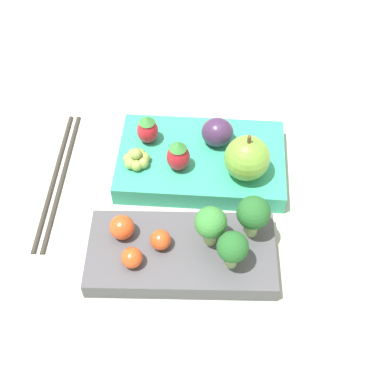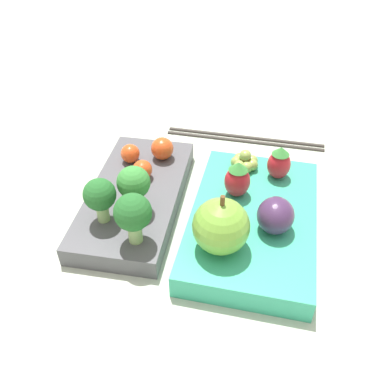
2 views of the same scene
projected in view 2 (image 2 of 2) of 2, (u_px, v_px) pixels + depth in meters
The scene contains 15 objects.
ground_plane at pixel (189, 209), 0.47m from camera, with size 4.00×4.00×0.00m, color #ADB7A3.
bento_box_savoury at pixel (136, 197), 0.47m from camera, with size 0.21×0.12×0.02m.
bento_box_fruit at pixel (253, 222), 0.44m from camera, with size 0.21×0.14×0.03m.
broccoli_floret_0 at pixel (100, 196), 0.41m from camera, with size 0.03×0.03×0.05m.
broccoli_floret_1 at pixel (134, 184), 0.42m from camera, with size 0.03×0.03×0.05m.
broccoli_floret_2 at pixel (133, 214), 0.38m from camera, with size 0.04×0.04×0.05m.
cherry_tomato_0 at pixel (162, 148), 0.50m from camera, with size 0.03×0.03×0.03m.
cherry_tomato_1 at pixel (142, 170), 0.47m from camera, with size 0.02×0.02×0.02m.
cherry_tomato_2 at pixel (130, 153), 0.49m from camera, with size 0.02×0.02×0.02m.
apple at pixel (221, 226), 0.38m from camera, with size 0.05×0.05×0.06m.
strawberry_0 at pixel (279, 163), 0.46m from camera, with size 0.03×0.03×0.04m.
strawberry_1 at pixel (237, 179), 0.44m from camera, with size 0.03×0.03×0.04m.
plum at pixel (276, 215), 0.40m from camera, with size 0.04×0.04×0.03m.
grape_cluster at pixel (245, 162), 0.48m from camera, with size 0.03×0.03×0.02m.
chopsticks_pair at pixel (245, 138), 0.57m from camera, with size 0.04×0.21×0.01m.
Camera 2 is at (-0.33, -0.11, 0.32)m, focal length 40.00 mm.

